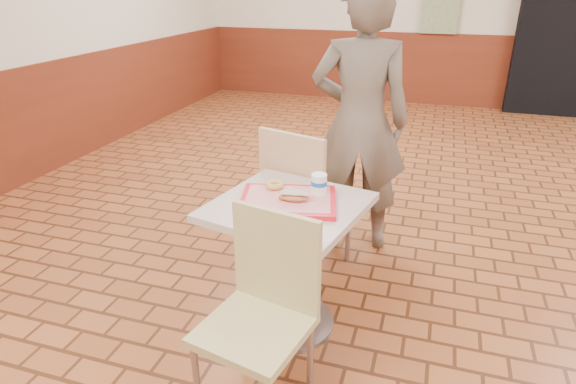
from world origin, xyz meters
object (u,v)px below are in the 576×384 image
(chair_main_front, at_px, (263,305))
(chair_main_back, at_px, (302,195))
(paper_cup, at_px, (319,183))
(serving_tray, at_px, (288,201))
(long_john_donut, at_px, (294,197))
(customer, at_px, (360,122))
(ring_donut, at_px, (275,185))
(main_table, at_px, (288,246))

(chair_main_front, bearing_deg, chair_main_back, 108.85)
(chair_main_front, height_order, paper_cup, chair_main_front)
(chair_main_front, relative_size, serving_tray, 1.91)
(long_john_donut, bearing_deg, chair_main_front, -88.53)
(chair_main_back, relative_size, long_john_donut, 6.11)
(customer, distance_m, long_john_donut, 1.03)
(customer, bearing_deg, chair_main_back, 53.89)
(chair_main_back, distance_m, ring_donut, 0.49)
(ring_donut, bearing_deg, long_john_donut, -40.71)
(chair_main_back, bearing_deg, customer, -99.93)
(chair_main_back, distance_m, customer, 0.63)
(serving_tray, bearing_deg, long_john_donut, -28.14)
(serving_tray, relative_size, ring_donut, 4.82)
(main_table, relative_size, ring_donut, 7.61)
(main_table, height_order, paper_cup, paper_cup)
(paper_cup, bearing_deg, customer, 87.23)
(ring_donut, relative_size, paper_cup, 0.96)
(main_table, height_order, long_john_donut, long_john_donut)
(customer, bearing_deg, main_table, 71.62)
(chair_main_front, distance_m, paper_cup, 0.68)
(main_table, height_order, customer, customer)
(main_table, bearing_deg, chair_main_back, 98.22)
(chair_main_front, xyz_separation_m, serving_tray, (-0.05, 0.49, 0.25))
(chair_main_back, bearing_deg, main_table, 115.62)
(main_table, bearing_deg, serving_tray, 0.00)
(chair_main_back, height_order, serving_tray, chair_main_back)
(chair_main_back, distance_m, serving_tray, 0.57)
(customer, distance_m, paper_cup, 0.90)
(chair_main_front, xyz_separation_m, long_john_donut, (-0.01, 0.47, 0.28))
(long_john_donut, relative_size, paper_cup, 1.57)
(ring_donut, distance_m, long_john_donut, 0.18)
(serving_tray, bearing_deg, customer, 80.40)
(customer, bearing_deg, long_john_donut, 73.77)
(long_john_donut, bearing_deg, main_table, 151.86)
(chair_main_back, height_order, ring_donut, chair_main_back)
(customer, height_order, long_john_donut, customer)
(chair_main_front, distance_m, serving_tray, 0.55)
(serving_tray, distance_m, paper_cup, 0.17)
(chair_main_front, xyz_separation_m, ring_donut, (-0.15, 0.59, 0.27))
(chair_main_front, xyz_separation_m, paper_cup, (0.08, 0.60, 0.31))
(ring_donut, height_order, paper_cup, paper_cup)
(chair_main_back, xyz_separation_m, serving_tray, (0.08, -0.52, 0.21))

